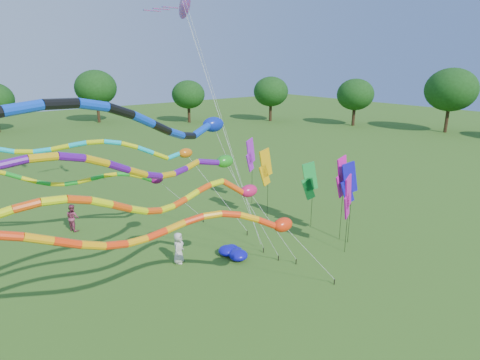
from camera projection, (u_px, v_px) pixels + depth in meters
ground at (277, 295)px, 18.41m from camera, size 160.00×160.00×0.00m
tree_ring at (241, 159)px, 20.17m from camera, size 117.12×123.26×9.56m
tube_kite_red at (193, 228)px, 14.81m from camera, size 13.73×1.98×6.47m
tube_kite_orange at (181, 197)px, 15.03m from camera, size 13.14×1.80×7.19m
tube_kite_purple at (144, 166)px, 13.90m from camera, size 14.47×2.37×8.51m
tube_kite_blue at (123, 124)px, 12.38m from camera, size 16.40×5.32×10.22m
tube_kite_cyan at (103, 149)px, 19.52m from camera, size 14.13×3.60×8.13m
tube_kite_green at (94, 178)px, 22.49m from camera, size 12.49×2.31×5.94m
delta_kite_high_c at (183, 5)px, 20.51m from camera, size 4.59×4.39×13.84m
banner_pole_orange at (265, 168)px, 25.53m from camera, size 1.16×0.12×5.04m
banner_pole_green at (309, 181)px, 25.05m from camera, size 1.10×0.53×4.35m
banner_pole_blue_b at (349, 183)px, 22.56m from camera, size 1.13×0.42×4.97m
banner_pole_violet at (250, 155)px, 28.92m from camera, size 1.13×0.44×5.02m
banner_pole_magenta_b at (342, 177)px, 22.80m from camera, size 1.16×0.18×5.22m
banner_pole_magenta_a at (348, 197)px, 21.37m from camera, size 1.12×0.48×4.59m
blue_nylon_heap at (240, 251)px, 22.18m from camera, size 1.56×1.52×0.51m
person_a at (178, 248)px, 21.11m from camera, size 0.99×0.96×1.71m
person_c at (73, 218)px, 25.15m from camera, size 0.87×1.00×1.73m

